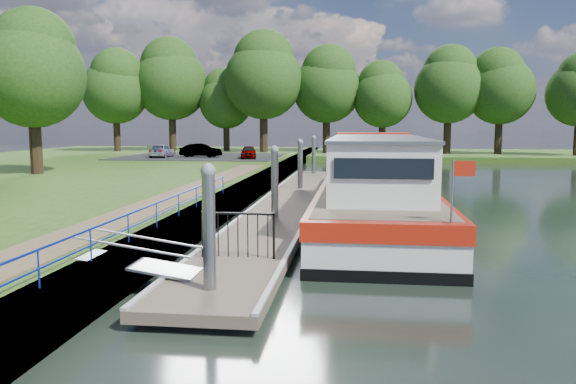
# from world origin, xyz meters

# --- Properties ---
(ground) EXTENTS (160.00, 160.00, 0.00)m
(ground) POSITION_xyz_m (0.00, 0.00, 0.00)
(ground) COLOR black
(ground) RESTS_ON ground
(bank_edge) EXTENTS (1.10, 90.00, 0.78)m
(bank_edge) POSITION_xyz_m (-2.55, 15.00, 0.39)
(bank_edge) COLOR #473D2D
(bank_edge) RESTS_ON ground
(far_bank) EXTENTS (60.00, 18.00, 0.60)m
(far_bank) POSITION_xyz_m (12.00, 52.00, 0.30)
(far_bank) COLOR #294A15
(far_bank) RESTS_ON ground
(footpath) EXTENTS (1.60, 40.00, 0.05)m
(footpath) POSITION_xyz_m (-4.40, 8.00, 0.80)
(footpath) COLOR brown
(footpath) RESTS_ON riverbank
(carpark) EXTENTS (14.00, 12.00, 0.06)m
(carpark) POSITION_xyz_m (-11.00, 38.00, 0.81)
(carpark) COLOR black
(carpark) RESTS_ON riverbank
(blue_fence) EXTENTS (0.04, 18.04, 0.72)m
(blue_fence) POSITION_xyz_m (-2.75, 3.00, 1.31)
(blue_fence) COLOR #0C2DBF
(blue_fence) RESTS_ON riverbank
(pontoon) EXTENTS (2.50, 30.00, 0.56)m
(pontoon) POSITION_xyz_m (0.00, 13.00, 0.18)
(pontoon) COLOR brown
(pontoon) RESTS_ON ground
(mooring_piles) EXTENTS (0.30, 27.30, 3.55)m
(mooring_piles) POSITION_xyz_m (0.00, 13.00, 1.28)
(mooring_piles) COLOR gray
(mooring_piles) RESTS_ON ground
(gangway) EXTENTS (2.58, 1.00, 0.92)m
(gangway) POSITION_xyz_m (-1.85, 0.50, 0.63)
(gangway) COLOR #A5A8AD
(gangway) RESTS_ON ground
(gate_panel) EXTENTS (1.85, 0.05, 1.15)m
(gate_panel) POSITION_xyz_m (-0.00, 2.20, 1.15)
(gate_panel) COLOR black
(gate_panel) RESTS_ON ground
(barge) EXTENTS (4.36, 21.15, 4.78)m
(barge) POSITION_xyz_m (3.60, 12.13, 1.09)
(barge) COLOR black
(barge) RESTS_ON ground
(horizon_trees) EXTENTS (54.38, 10.03, 12.87)m
(horizon_trees) POSITION_xyz_m (-1.61, 48.68, 7.95)
(horizon_trees) COLOR #332316
(horizon_trees) RESTS_ON ground
(bank_tree_a) EXTENTS (6.12, 6.12, 9.72)m
(bank_tree_a) POSITION_xyz_m (-15.99, 20.08, 7.02)
(bank_tree_a) COLOR #332316
(bank_tree_a) RESTS_ON riverbank
(car_a) EXTENTS (1.81, 3.33, 1.07)m
(car_a) POSITION_xyz_m (-6.18, 35.32, 1.37)
(car_a) COLOR #999999
(car_a) RESTS_ON carpark
(car_b) EXTENTS (3.66, 1.60, 1.17)m
(car_b) POSITION_xyz_m (-10.62, 36.35, 1.42)
(car_b) COLOR #999999
(car_b) RESTS_ON carpark
(car_c) EXTENTS (1.53, 3.70, 1.07)m
(car_c) POSITION_xyz_m (-14.00, 36.04, 1.37)
(car_c) COLOR #999999
(car_c) RESTS_ON carpark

